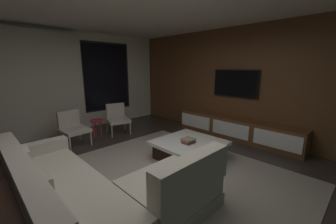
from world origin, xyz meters
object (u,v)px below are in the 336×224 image
Objects in this scene: side_stool at (97,123)px; media_console at (236,129)px; accent_chair_by_curtain at (72,126)px; book_stack_on_coffee_table at (188,141)px; accent_chair_near_window at (117,117)px; sectional_couch at (91,193)px; coffee_table at (189,150)px; mounted_tv at (235,83)px.

media_console is (2.37, -2.51, -0.12)m from side_stool.
accent_chair_by_curtain is 1.70× the size of side_stool.
book_stack_on_coffee_table is 2.54m from side_stool.
side_stool is at bearing 8.78° from accent_chair_by_curtain.
accent_chair_near_window is at bearing -1.33° from side_stool.
side_stool is at bearing 133.37° from media_console.
accent_chair_near_window is 0.58m from side_stool.
sectional_couch is at bearing -126.35° from accent_chair_near_window.
media_console is (1.69, -0.09, 0.06)m from coffee_table.
accent_chair_by_curtain is at bearing -176.06° from accent_chair_near_window.
accent_chair_near_window is 0.25× the size of media_console.
side_stool is (-0.60, 2.47, -0.03)m from book_stack_on_coffee_table.
media_console is at bearing -1.33° from book_stack_on_coffee_table.
accent_chair_by_curtain is (0.71, 2.50, 0.14)m from sectional_couch.
accent_chair_near_window is at bearing 92.65° from coffee_table.
media_console is (2.99, -2.41, -0.18)m from accent_chair_by_curtain.
accent_chair_near_window is at bearing 90.67° from book_stack_on_coffee_table.
mounted_tv is at bearing -49.27° from accent_chair_near_window.
book_stack_on_coffee_table is at bearing -151.96° from coffee_table.
accent_chair_by_curtain is 0.63m from side_stool.
mounted_tv reaches higher than media_console.
accent_chair_by_curtain is at bearing 119.22° from coffee_table.
accent_chair_near_window is 0.67× the size of mounted_tv.
accent_chair_near_window reaches higher than side_stool.
mounted_tv is at bearing 4.60° from book_stack_on_coffee_table.
coffee_table is at bearing 177.11° from media_console.
side_stool is 0.40× the size of mounted_tv.
accent_chair_by_curtain is (-1.19, -0.08, 0.00)m from accent_chair_near_window.
media_console is at bearing -54.24° from accent_chair_near_window.
coffee_table is at bearing -74.22° from side_stool.
accent_chair_by_curtain is at bearing 117.21° from book_stack_on_coffee_table.
side_stool reaches higher than coffee_table.
sectional_couch is 1.94m from book_stack_on_coffee_table.
mounted_tv is at bearing 3.46° from coffee_table.
side_stool is (-0.69, 2.42, 0.19)m from coffee_table.
mounted_tv is (1.87, 0.11, 1.16)m from coffee_table.
sectional_couch is at bearing -105.83° from accent_chair_by_curtain.
mounted_tv is (0.18, 0.20, 1.10)m from media_console.
book_stack_on_coffee_table is 0.31× the size of accent_chair_by_curtain.
sectional_couch reaches higher than coffee_table.
side_stool is (1.33, 2.59, 0.08)m from sectional_couch.
accent_chair_near_window is (1.90, 2.58, 0.14)m from sectional_couch.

